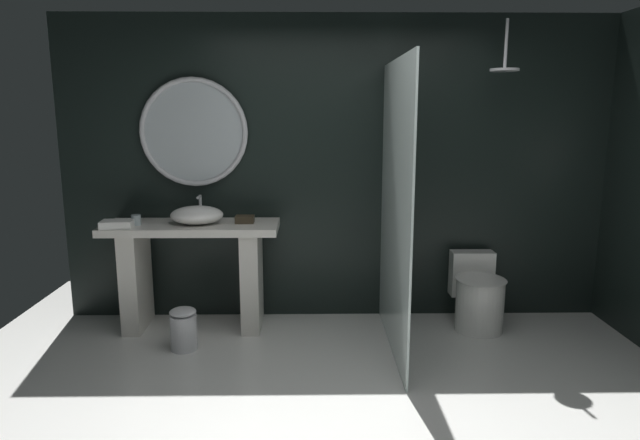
% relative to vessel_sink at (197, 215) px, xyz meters
% --- Properties ---
extents(ground_plane, '(5.76, 5.76, 0.00)m').
position_rel_vessel_sink_xyz_m(ground_plane, '(1.19, -1.56, -0.97)').
color(ground_plane, silver).
extents(back_wall_panel, '(4.80, 0.10, 2.60)m').
position_rel_vessel_sink_xyz_m(back_wall_panel, '(1.19, 0.34, 0.33)').
color(back_wall_panel, black).
rests_on(back_wall_panel, ground_plane).
extents(vanity_counter, '(1.42, 0.53, 0.90)m').
position_rel_vessel_sink_xyz_m(vanity_counter, '(-0.05, 0.01, -0.42)').
color(vanity_counter, silver).
rests_on(vanity_counter, ground_plane).
extents(vessel_sink, '(0.43, 0.35, 0.22)m').
position_rel_vessel_sink_xyz_m(vessel_sink, '(0.00, 0.00, 0.00)').
color(vessel_sink, white).
rests_on(vessel_sink, vanity_counter).
extents(tumbler_cup, '(0.08, 0.08, 0.08)m').
position_rel_vessel_sink_xyz_m(tumbler_cup, '(-0.48, -0.04, -0.03)').
color(tumbler_cup, silver).
rests_on(tumbler_cup, vanity_counter).
extents(tissue_box, '(0.15, 0.11, 0.06)m').
position_rel_vessel_sink_xyz_m(tissue_box, '(0.39, 0.03, -0.04)').
color(tissue_box, '#3D3323').
rests_on(tissue_box, vanity_counter).
extents(round_wall_mirror, '(0.91, 0.04, 0.91)m').
position_rel_vessel_sink_xyz_m(round_wall_mirror, '(-0.05, 0.26, 0.66)').
color(round_wall_mirror, silver).
extents(shower_glass_panel, '(0.02, 1.44, 2.18)m').
position_rel_vessel_sink_xyz_m(shower_glass_panel, '(1.56, -0.43, 0.12)').
color(shower_glass_panel, silver).
rests_on(shower_glass_panel, ground_plane).
extents(rain_shower_head, '(0.22, 0.22, 0.39)m').
position_rel_vessel_sink_xyz_m(rain_shower_head, '(2.44, -0.06, 1.18)').
color(rain_shower_head, silver).
extents(toilet, '(0.41, 0.58, 0.61)m').
position_rel_vessel_sink_xyz_m(toilet, '(2.34, -0.03, -0.70)').
color(toilet, white).
rests_on(toilet, ground_plane).
extents(waste_bin, '(0.20, 0.20, 0.33)m').
position_rel_vessel_sink_xyz_m(waste_bin, '(-0.05, -0.45, -0.80)').
color(waste_bin, silver).
rests_on(waste_bin, ground_plane).
extents(folded_hand_towel, '(0.26, 0.19, 0.06)m').
position_rel_vessel_sink_xyz_m(folded_hand_towel, '(-0.60, -0.15, -0.04)').
color(folded_hand_towel, white).
rests_on(folded_hand_towel, vanity_counter).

